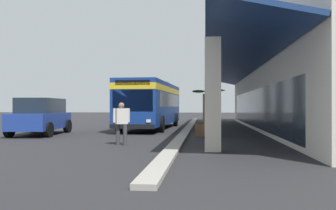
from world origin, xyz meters
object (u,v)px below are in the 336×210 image
Objects in this scene: parked_suv_blue at (41,116)px; transit_bus at (152,102)px; potted_palm at (205,124)px; pedestrian at (121,121)px.

transit_bus is at bearing 139.55° from parked_suv_blue.
transit_bus is 7.08m from potted_palm.
parked_suv_blue reaches higher than pedestrian.
transit_bus is at bearing -148.52° from potted_palm.
transit_bus is 6.69× the size of pedestrian.
transit_bus is 2.28× the size of parked_suv_blue.
transit_bus is 4.63× the size of potted_palm.
pedestrian is at bearing 50.31° from parked_suv_blue.
pedestrian is (4.58, 5.51, -0.07)m from parked_suv_blue.
potted_palm reaches higher than parked_suv_blue.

